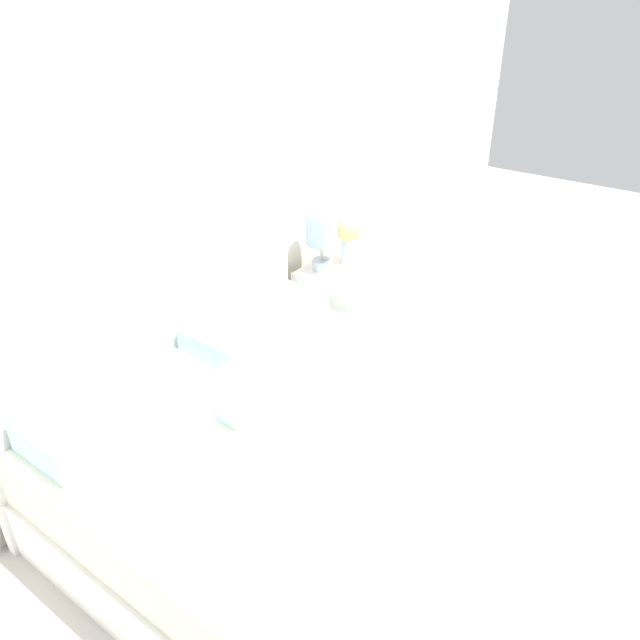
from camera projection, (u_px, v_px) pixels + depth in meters
name	position (u px, v px, depth m)	size (l,w,h in m)	color
ground_plane	(174.00, 438.00, 3.35)	(12.00, 12.00, 0.00)	#BCB7B2
wall_back	(129.00, 203.00, 2.74)	(8.00, 0.06, 2.60)	silver
bed	(303.00, 467.00, 2.74)	(1.86, 1.93, 1.06)	white
nightstand	(339.00, 314.00, 3.92)	(0.43, 0.43, 0.61)	white
table_lamp	(322.00, 234.00, 3.66)	(0.19, 0.19, 0.35)	#A8B2BC
flower_vase	(348.00, 233.00, 3.78)	(0.17, 0.17, 0.30)	silver
alarm_clock	(347.00, 273.00, 3.65)	(0.08, 0.05, 0.07)	beige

